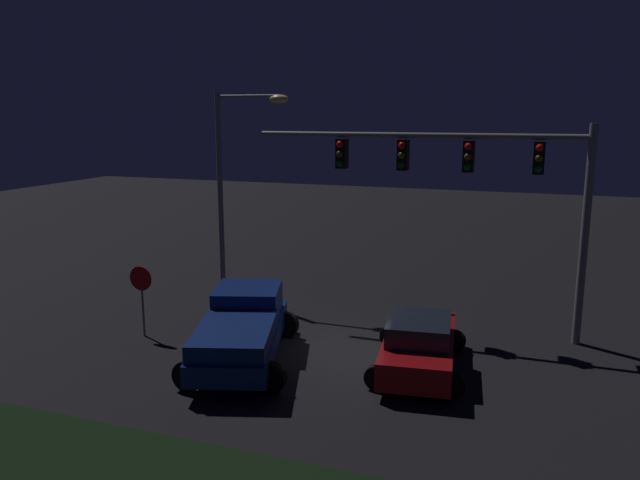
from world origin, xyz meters
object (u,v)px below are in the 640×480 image
street_lamp_left (235,168)px  car_sedan (419,344)px  stop_sign (141,287)px  pickup_truck (243,325)px  traffic_signal_gantry (469,172)px

street_lamp_left → car_sedan: bearing=-31.4°
street_lamp_left → stop_sign: bearing=-97.1°
pickup_truck → stop_sign: bearing=63.8°
traffic_signal_gantry → stop_sign: bearing=-157.3°
street_lamp_left → stop_sign: street_lamp_left is taller
traffic_signal_gantry → street_lamp_left: bearing=171.7°
street_lamp_left → stop_sign: 6.07m
car_sedan → traffic_signal_gantry: (0.71, 3.55, 4.29)m
car_sedan → traffic_signal_gantry: 5.61m
car_sedan → stop_sign: 8.53m
car_sedan → street_lamp_left: 10.07m
street_lamp_left → traffic_signal_gantry: bearing=-8.3°
street_lamp_left → pickup_truck: bearing=-61.5°
traffic_signal_gantry → street_lamp_left: street_lamp_left is taller
car_sedan → stop_sign: (-8.49, -0.29, 0.82)m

